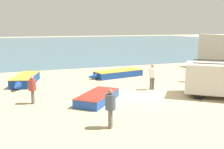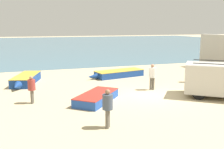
% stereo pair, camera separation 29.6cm
% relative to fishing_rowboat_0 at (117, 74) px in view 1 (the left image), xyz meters
% --- Properties ---
extents(ground_plane, '(200.00, 200.00, 0.00)m').
position_rel_fishing_rowboat_0_xyz_m(ground_plane, '(-0.21, -6.42, -0.29)').
color(ground_plane, tan).
extents(sea_water, '(120.00, 80.00, 0.01)m').
position_rel_fishing_rowboat_0_xyz_m(sea_water, '(-0.21, 45.58, -0.29)').
color(sea_water, '#477084').
rests_on(sea_water, ground_plane).
extents(fishing_rowboat_0, '(5.29, 2.32, 0.58)m').
position_rel_fishing_rowboat_0_xyz_m(fishing_rowboat_0, '(0.00, 0.00, 0.00)').
color(fishing_rowboat_0, navy).
rests_on(fishing_rowboat_0, ground_plane).
extents(fishing_rowboat_1, '(2.44, 4.82, 0.67)m').
position_rel_fishing_rowboat_0_xyz_m(fishing_rowboat_1, '(-7.67, -0.36, 0.04)').
color(fishing_rowboat_1, navy).
rests_on(fishing_rowboat_1, ground_plane).
extents(fishing_rowboat_2, '(3.41, 3.71, 0.52)m').
position_rel_fishing_rowboat_0_xyz_m(fishing_rowboat_2, '(-3.72, -6.70, -0.03)').
color(fishing_rowboat_2, '#234CA3').
rests_on(fishing_rowboat_2, ground_plane).
extents(fisherman_0, '(0.42, 0.42, 1.61)m').
position_rel_fishing_rowboat_0_xyz_m(fisherman_0, '(4.80, -3.92, 0.67)').
color(fisherman_0, '#38383D').
rests_on(fisherman_0, ground_plane).
extents(fisherman_1, '(0.46, 0.46, 1.74)m').
position_rel_fishing_rowboat_0_xyz_m(fisherman_1, '(-4.41, -10.79, 0.75)').
color(fisherman_1, '#5B564C').
rests_on(fisherman_1, ground_plane).
extents(fisherman_2, '(0.48, 0.48, 1.82)m').
position_rel_fishing_rowboat_0_xyz_m(fisherman_2, '(0.65, -5.19, 0.80)').
color(fisherman_2, '#5B564C').
rests_on(fisherman_2, ground_plane).
extents(fisherman_3, '(0.42, 0.42, 1.61)m').
position_rel_fishing_rowboat_0_xyz_m(fisherman_3, '(-7.38, -5.86, 0.67)').
color(fisherman_3, '#5B564C').
rests_on(fisherman_3, ground_plane).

